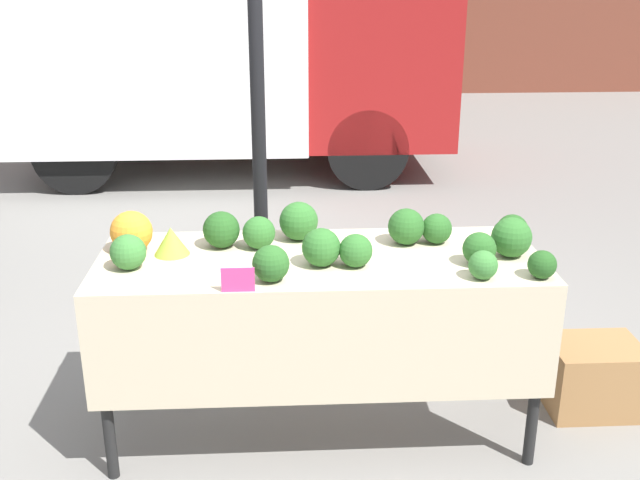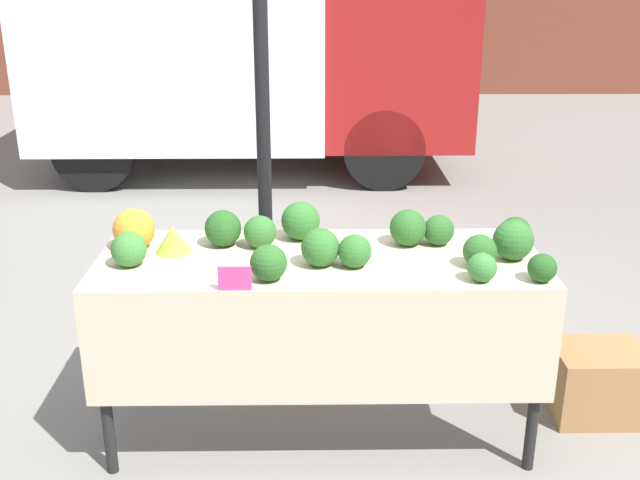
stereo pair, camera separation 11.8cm
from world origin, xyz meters
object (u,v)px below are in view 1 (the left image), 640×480
at_px(parked_truck, 218,42).
at_px(price_sign, 238,280).
at_px(orange_cauliflower, 131,232).
at_px(produce_crate, 592,376).

xyz_separation_m(parked_truck, price_sign, (0.46, -5.31, -0.38)).
xyz_separation_m(orange_cauliflower, price_sign, (0.49, -0.46, -0.04)).
relative_size(orange_cauliflower, produce_crate, 0.42).
bearing_deg(parked_truck, produce_crate, -65.99).
distance_m(parked_truck, produce_crate, 5.42).
relative_size(parked_truck, orange_cauliflower, 23.20).
height_order(orange_cauliflower, produce_crate, orange_cauliflower).
relative_size(parked_truck, produce_crate, 9.76).
distance_m(parked_truck, price_sign, 5.34).
xyz_separation_m(parked_truck, produce_crate, (2.15, -4.84, -1.14)).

